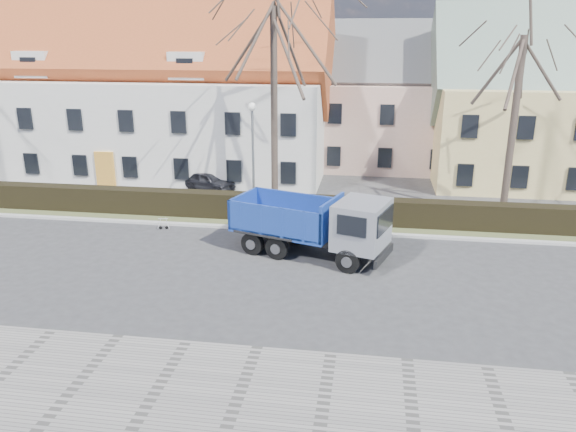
% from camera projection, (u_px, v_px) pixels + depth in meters
% --- Properties ---
extents(ground, '(120.00, 120.00, 0.00)m').
position_uv_depth(ground, '(287.00, 270.00, 22.62)').
color(ground, '#363638').
extents(sidewalk_near, '(80.00, 5.00, 0.08)m').
position_uv_depth(sidewalk_near, '(238.00, 398.00, 14.62)').
color(sidewalk_near, gray).
rests_on(sidewalk_near, ground).
extents(curb_far, '(80.00, 0.30, 0.12)m').
position_uv_depth(curb_far, '(302.00, 230.00, 26.92)').
color(curb_far, '#AFAEAB').
rests_on(curb_far, ground).
extents(grass_strip, '(80.00, 3.00, 0.10)m').
position_uv_depth(grass_strip, '(306.00, 220.00, 28.43)').
color(grass_strip, '#4E5731').
rests_on(grass_strip, ground).
extents(hedge, '(60.00, 0.90, 1.30)m').
position_uv_depth(hedge, '(306.00, 210.00, 28.05)').
color(hedge, black).
rests_on(hedge, ground).
extents(building_white, '(26.80, 10.80, 9.50)m').
position_uv_depth(building_white, '(134.00, 100.00, 38.02)').
color(building_white, silver).
rests_on(building_white, ground).
extents(building_pink, '(10.80, 8.80, 8.00)m').
position_uv_depth(building_pink, '(386.00, 108.00, 39.58)').
color(building_pink, '#C99F8E').
rests_on(building_pink, ground).
extents(tree_1, '(9.20, 9.20, 12.65)m').
position_uv_depth(tree_1, '(274.00, 89.00, 28.91)').
color(tree_1, '#3F332B').
rests_on(tree_1, ground).
extents(tree_2, '(8.00, 8.00, 11.00)m').
position_uv_depth(tree_2, '(515.00, 110.00, 27.46)').
color(tree_2, '#3F332B').
rests_on(tree_2, ground).
extents(dump_truck, '(7.38, 4.56, 2.77)m').
position_uv_depth(dump_truck, '(305.00, 223.00, 23.82)').
color(dump_truck, navy).
rests_on(dump_truck, ground).
extents(streetlight, '(0.46, 0.46, 5.87)m').
position_uv_depth(streetlight, '(253.00, 159.00, 28.68)').
color(streetlight, gray).
rests_on(streetlight, ground).
extents(cart_frame, '(0.75, 0.52, 0.63)m').
position_uv_depth(cart_frame, '(159.00, 223.00, 27.15)').
color(cart_frame, silver).
rests_on(cart_frame, ground).
extents(parked_car_a, '(3.68, 2.53, 1.16)m').
position_uv_depth(parked_car_a, '(209.00, 181.00, 33.80)').
color(parked_car_a, black).
rests_on(parked_car_a, ground).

